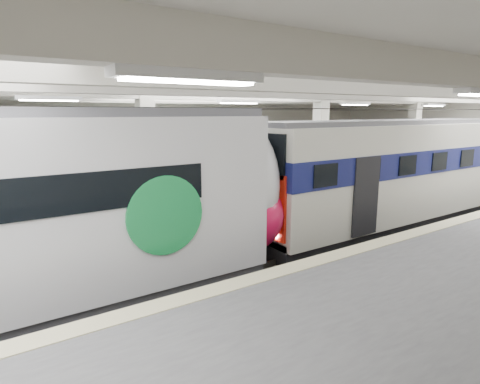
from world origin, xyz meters
TOP-DOWN VIEW (x-y plane):
  - station_hall at (0.00, -1.74)m, footprint 36.00×24.00m
  - modern_emu at (-6.79, -0.00)m, footprint 14.65×3.02m
  - older_rer at (5.85, 0.00)m, footprint 12.92×2.85m
  - far_train at (-2.75, 5.50)m, footprint 12.97×2.69m

SIDE VIEW (x-z plane):
  - far_train at x=-2.75m, z-range 0.07..4.25m
  - older_rer at x=5.85m, z-range 0.11..4.39m
  - modern_emu at x=-6.79m, z-range -0.04..4.64m
  - station_hall at x=0.00m, z-range 0.37..6.12m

